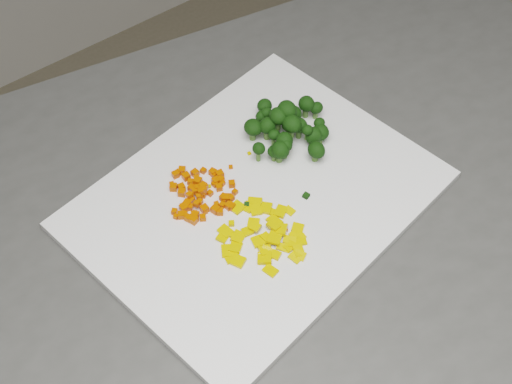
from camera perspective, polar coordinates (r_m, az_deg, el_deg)
counter_block at (r=1.24m, az=1.16°, el=-14.61°), size 1.15×0.90×0.90m
cutting_board at (r=0.86m, az=0.00°, el=-0.62°), size 0.45×0.37×0.01m
carrot_pile at (r=0.85m, az=-4.51°, el=0.18°), size 0.09×0.09×0.03m
pepper_pile at (r=0.82m, az=0.77°, el=-3.11°), size 0.10×0.10×0.01m
broccoli_pile at (r=0.89m, az=2.71°, el=5.19°), size 0.11×0.11×0.05m
carrot_cube_0 at (r=0.84m, az=-5.27°, el=-2.09°), size 0.01×0.01×0.01m
carrot_cube_1 at (r=0.85m, az=-4.91°, el=0.10°), size 0.01×0.01×0.01m
carrot_cube_2 at (r=0.84m, az=-6.55°, el=-1.56°), size 0.01×0.01×0.01m
carrot_cube_3 at (r=0.85m, az=-5.35°, el=-0.23°), size 0.01×0.01×0.01m
carrot_cube_4 at (r=0.84m, az=-4.11°, el=-1.56°), size 0.01×0.01×0.01m
carrot_cube_5 at (r=0.85m, az=-5.22°, el=-0.25°), size 0.01×0.01×0.01m
carrot_cube_6 at (r=0.86m, az=-1.70°, el=0.00°), size 0.01×0.01×0.01m
carrot_cube_7 at (r=0.85m, az=-4.44°, el=0.06°), size 0.01×0.01×0.01m
carrot_cube_8 at (r=0.87m, az=-3.24°, el=0.89°), size 0.01×0.01×0.01m
carrot_cube_9 at (r=0.87m, az=-5.62°, el=1.25°), size 0.01×0.01×0.01m
carrot_cube_10 at (r=0.85m, az=-4.32°, el=0.47°), size 0.01×0.01×0.01m
carrot_cube_11 at (r=0.86m, az=-3.70°, el=-0.10°), size 0.01×0.01×0.01m
carrot_cube_12 at (r=0.85m, az=-5.31°, el=-1.21°), size 0.01×0.01×0.01m
carrot_cube_13 at (r=0.85m, az=-5.25°, el=-0.66°), size 0.01×0.01×0.01m
carrot_cube_14 at (r=0.86m, az=-1.95°, el=0.65°), size 0.01×0.01×0.01m
carrot_cube_15 at (r=0.84m, az=-2.71°, el=-1.05°), size 0.01×0.01×0.01m
carrot_cube_16 at (r=0.84m, az=-2.91°, el=-1.58°), size 0.01×0.01×0.01m
carrot_cube_17 at (r=0.85m, az=-4.55°, el=0.11°), size 0.01×0.01×0.01m
carrot_cube_18 at (r=0.84m, az=-2.02°, el=-1.14°), size 0.01×0.01×0.01m
carrot_cube_19 at (r=0.85m, az=-4.14°, el=0.42°), size 0.01×0.01×0.01m
carrot_cube_20 at (r=0.84m, az=-4.28°, el=-2.05°), size 0.01×0.01×0.01m
carrot_cube_21 at (r=0.83m, az=-5.00°, el=-2.24°), size 0.01×0.01×0.01m
carrot_cube_22 at (r=0.84m, az=-4.50°, el=-0.76°), size 0.01×0.01×0.01m
carrot_cube_23 at (r=0.86m, az=-4.38°, el=-0.28°), size 0.01×0.01×0.01m
carrot_cube_24 at (r=0.84m, az=-3.27°, el=-1.40°), size 0.01×0.01×0.01m
carrot_cube_25 at (r=0.84m, az=-5.79°, el=-1.29°), size 0.01×0.01×0.01m
carrot_cube_26 at (r=0.85m, az=-4.63°, el=-0.35°), size 0.01×0.01×0.01m
carrot_cube_27 at (r=0.87m, az=-6.75°, el=0.61°), size 0.01×0.01×0.01m
carrot_cube_28 at (r=0.86m, az=-6.62°, el=0.38°), size 0.01×0.01×0.01m
carrot_cube_29 at (r=0.84m, az=-5.45°, el=-2.09°), size 0.01×0.01×0.01m
carrot_cube_30 at (r=0.88m, az=-6.29°, el=1.51°), size 0.01×0.01×0.01m
carrot_cube_31 at (r=0.84m, az=-4.77°, el=-0.93°), size 0.01×0.01×0.01m
carrot_cube_32 at (r=0.87m, az=-2.77°, el=0.88°), size 0.01×0.01×0.01m
carrot_cube_33 at (r=0.84m, az=-6.00°, el=-1.85°), size 0.01×0.01×0.01m
carrot_cube_34 at (r=0.84m, az=-4.87°, el=-1.83°), size 0.01×0.01×0.01m
carrot_cube_35 at (r=0.87m, az=-3.39°, el=1.38°), size 0.01×0.01×0.01m
carrot_cube_36 at (r=0.88m, az=-4.90°, el=1.52°), size 0.01×0.01×0.01m
carrot_cube_37 at (r=0.86m, az=-2.97°, el=0.37°), size 0.01×0.01×0.01m
carrot_cube_38 at (r=0.87m, az=-5.26°, el=0.80°), size 0.01×0.01×0.01m
carrot_cube_39 at (r=0.88m, az=-4.24°, el=1.71°), size 0.01×0.01×0.01m
carrot_cube_40 at (r=0.86m, az=-4.69°, el=0.87°), size 0.01×0.01×0.01m
carrot_cube_41 at (r=0.85m, az=-2.05°, el=-0.48°), size 0.01×0.01×0.01m
carrot_cube_42 at (r=0.86m, az=-4.28°, el=-0.10°), size 0.01×0.01×0.01m
carrot_cube_43 at (r=0.84m, az=-5.76°, el=-1.77°), size 0.01×0.01×0.01m
carrot_cube_44 at (r=0.86m, az=-5.98°, el=0.38°), size 0.01×0.01×0.01m
carrot_cube_45 at (r=0.85m, az=-2.58°, el=-0.67°), size 0.01×0.01×0.01m
carrot_cube_46 at (r=0.85m, az=-4.27°, el=0.18°), size 0.01×0.01×0.01m
carrot_cube_47 at (r=0.88m, az=-3.48°, el=1.60°), size 0.01×0.01×0.01m
carrot_cube_48 at (r=0.86m, az=-5.95°, el=-0.04°), size 0.01×0.01×0.01m
carrot_cube_49 at (r=0.87m, az=-2.87°, el=1.32°), size 0.01×0.01×0.01m
carrot_cube_50 at (r=0.87m, az=-2.85°, el=1.00°), size 0.01×0.01×0.01m
carrot_cube_51 at (r=0.87m, az=-2.70°, el=0.70°), size 0.01×0.01×0.01m
carrot_cube_52 at (r=0.85m, az=-5.64°, el=-1.00°), size 0.01×0.01×0.01m
carrot_cube_53 at (r=0.84m, az=-6.41°, el=-1.96°), size 0.01×0.01×0.01m
carrot_cube_54 at (r=0.85m, az=-2.43°, el=-0.49°), size 0.01×0.01×0.01m
carrot_cube_55 at (r=0.85m, az=-3.17°, el=-0.97°), size 0.01×0.01×0.01m
carrot_cube_56 at (r=0.86m, az=-4.23°, el=0.54°), size 0.01×0.01×0.01m
carrot_cube_57 at (r=0.88m, az=-6.46°, el=1.40°), size 0.01×0.01×0.01m
carrot_cube_58 at (r=0.86m, az=-4.79°, el=1.13°), size 0.01×0.01×0.01m
carrot_cube_59 at (r=0.88m, az=-5.94°, el=1.73°), size 0.01×0.01×0.01m
carrot_cube_60 at (r=0.86m, az=-4.78°, el=0.10°), size 0.01×0.01×0.01m
carrot_cube_61 at (r=0.85m, az=-2.61°, el=-0.45°), size 0.01×0.01×0.01m
carrot_cube_62 at (r=0.87m, az=-2.92°, el=1.43°), size 0.01×0.01×0.01m
carrot_cube_63 at (r=0.84m, az=-2.20°, el=-1.13°), size 0.01×0.01×0.01m
carrot_cube_64 at (r=0.85m, az=-4.47°, el=-0.35°), size 0.01×0.01×0.01m
carrot_cube_65 at (r=0.85m, az=-5.79°, el=-1.21°), size 0.01×0.01×0.01m
carrot_cube_66 at (r=0.84m, az=-4.93°, el=-1.86°), size 0.01×0.01×0.01m
carrot_cube_67 at (r=0.86m, az=-5.16°, el=0.31°), size 0.01×0.01×0.01m
carrot_cube_68 at (r=0.84m, az=-4.14°, el=-1.36°), size 0.01×0.01×0.01m
carrot_cube_69 at (r=0.86m, az=-3.31°, el=0.66°), size 0.01×0.01×0.01m
carrot_cube_70 at (r=0.85m, az=-4.73°, el=0.36°), size 0.01×0.01×0.01m
carrot_cube_71 at (r=0.85m, az=-5.54°, el=-0.97°), size 0.01×0.01×0.01m
pepper_chunk_0 at (r=0.81m, az=0.77°, el=-4.87°), size 0.02×0.02×0.01m
pepper_chunk_1 at (r=0.82m, az=1.40°, el=-2.74°), size 0.01×0.02×0.01m
pepper_chunk_2 at (r=0.83m, az=3.36°, el=-2.88°), size 0.02×0.02×0.00m
pepper_chunk_3 at (r=0.81m, az=0.76°, el=-4.69°), size 0.02×0.02×0.01m
pepper_chunk_4 at (r=0.81m, az=3.17°, el=-5.24°), size 0.01×0.02×0.01m
pepper_chunk_5 at (r=0.83m, az=1.49°, el=-2.35°), size 0.01×0.02×0.01m
pepper_chunk_6 at (r=0.84m, az=-0.01°, el=-1.43°), size 0.02×0.02×0.01m
pepper_chunk_7 at (r=0.81m, az=-1.95°, el=-5.25°), size 0.02×0.02×0.01m
pepper_chunk_8 at (r=0.81m, az=2.20°, el=-4.47°), size 0.02×0.02×0.01m
pepper_chunk_9 at (r=0.82m, az=3.55°, el=-3.85°), size 0.02×0.02×0.00m
pepper_chunk_10 at (r=0.81m, az=2.62°, el=-4.40°), size 0.01×0.01×0.00m
pepper_chunk_11 at (r=0.82m, az=1.97°, el=-3.00°), size 0.02×0.02×0.01m
pepper_chunk_12 at (r=0.84m, az=1.18°, el=-1.57°), size 0.02×0.02×0.01m
pepper_chunk_13 at (r=0.80m, az=-1.43°, el=-5.57°), size 0.02×0.02×0.01m
pepper_chunk_14 at (r=0.82m, az=0.20°, el=-3.96°), size 0.02×0.02×0.00m
pepper_chunk_15 at (r=0.81m, az=3.44°, el=-4.76°), size 0.02×0.02×0.01m
pepper_chunk_16 at (r=0.82m, az=3.34°, el=-3.50°), size 0.01×0.02×0.00m
pepper_chunk_17 at (r=0.82m, az=-1.43°, el=-3.62°), size 0.02×0.02×0.01m
pepper_chunk_18 at (r=0.83m, az=-0.22°, el=-2.62°), size 0.02×0.02×0.01m
pepper_chunk_19 at (r=0.82m, az=0.94°, el=-3.78°), size 0.01×0.02×0.01m
pepper_chunk_20 at (r=0.82m, az=-2.68°, el=-3.64°), size 0.02×0.02×0.01m
pepper_chunk_21 at (r=0.81m, az=1.50°, el=-3.70°), size 0.02×0.02×0.01m
pepper_chunk_22 at (r=0.84m, az=2.70°, el=-1.51°), size 0.01×0.01×0.01m
pepper_chunk_23 at (r=0.81m, az=-2.29°, el=-4.72°), size 0.02×0.02×0.00m
pepper_chunk_24 at (r=0.81m, az=-1.65°, el=-4.46°), size 0.02×0.02×0.01m
pepper_chunk_25 at (r=0.84m, az=0.82°, el=-1.29°), size 0.02×0.02×0.00m
pepper_chunk_26 at (r=0.82m, az=-2.46°, el=-3.16°), size 0.02×0.02×0.01m
pepper_chunk_27 at (r=0.84m, az=-0.66°, el=-1.22°), size 0.02×0.02×0.00m
pepper_chunk_28 at (r=0.84m, az=-1.53°, el=-1.23°), size 0.02×0.02×0.01m
pepper_chunk_29 at (r=0.80m, az=0.69°, el=-5.31°), size 0.02×0.02×0.01m
pepper_chunk_30 at (r=0.81m, az=1.55°, el=-5.05°), size 0.01×0.02×0.00m
pepper_chunk_31 at (r=0.84m, az=1.99°, el=-1.56°), size 0.02×0.02×0.00m
pepper_chunk_32 at (r=0.82m, az=-0.06°, el=-2.81°), size 0.01×0.01×0.01m
pepper_chunk_33 at (r=0.80m, az=1.16°, el=-6.30°), size 0.01×0.02×0.00m
pepper_chunk_34 at (r=0.81m, az=3.53°, el=-5.09°), size 0.02×0.02×0.01m
pepper_chunk_35 at (r=0.82m, az=-0.71°, el=-3.17°), size 0.01×0.01×0.01m
pepper_chunk_36 at (r=0.85m, az=-0.09°, el=-0.76°), size 0.02×0.02×0.01m
pepper_chunk_37 at (r=0.82m, az=3.05°, el=-4.03°), size 0.02×0.02×0.00m
pepper_chunk_38 at (r=0.82m, az=2.72°, el=-3.87°), size 0.02×0.02×0.01m
broccoli_floret_0 at (r=0.91m, az=2.54°, el=4.97°), size 0.02×0.02×0.03m
broccoli_floret_1 at (r=0.88m, az=1.45°, el=3.06°), size 0.02×0.02×0.02m
broccoli_floret_2 at (r=0.90m, az=4.58°, el=4.33°), size 0.03×0.03×0.03m
broccoli_floret_3 at (r=0.91m, az=5.14°, el=4.64°), size 0.03×0.03×0.02m
broccoli_floret_4 at (r=0.92m, az=0.80°, el=6.03°), size 0.02×0.02×0.03m
broccoli_floret_5 at (r=0.90m, az=1.74°, el=5.77°), size 0.03×0.03×0.03m
broccoli_floret_6 at (r=0.93m, az=4.79°, el=6.48°), size 0.02×0.02×0.02m
broccoli_floret_7 at (r=0.93m, az=4.00°, el=6.72°), size 0.03×0.03×0.03m
broccoli_floret_8 at (r=0.90m, az=0.89°, el=5.03°), size 0.03×0.03×0.03m
broccoli_floret_9 at (r=0.92m, az=2.99°, el=6.03°), size 0.03×0.03×0.03m
broccoli_floret_10 at (r=0.88m, az=4.78°, el=3.13°), size 0.03×0.03×0.03m
broccoli_floret_11 at (r=0.88m, az=2.33°, el=3.40°), size 0.02×0.02×0.03m
broccoli_floret_12 at (r=0.88m, az=0.19°, el=3.15°), size 0.02×0.02×0.03m
broccoli_floret_13 at (r=0.90m, az=1.53°, el=5.65°), size 0.02×0.02×0.02m
broccoli_floret_14 at (r=0.90m, az=-0.28°, el=4.93°), size 0.03×0.03×0.03m
broccoli_floret_15 at (r=0.89m, az=2.84°, el=5.17°), size 0.03×0.03×0.03m
broccoli_floret_16 at (r=0.93m, az=0.64°, el=6.67°), size 0.03×0.03×0.03m
broccoli_floret_17 at (r=0.91m, az=5.02°, el=5.18°), size 0.02×0.02×0.03m
broccoli_floret_18 at (r=0.91m, az=5.19°, el=4.35°), size 0.02×0.02×0.02m
broccoli_floret_19 at (r=0.89m, az=4.09°, el=4.71°), size 0.02×0.02×0.02m
broccoli_floret_20 at (r=0.92m, az=0.42°, el=5.89°), size 0.02×0.02×0.02m
broccoli_floret_21 at (r=0.90m, az=2.43°, el=6.26°), size 0.03×0.03×0.03m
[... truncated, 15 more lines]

